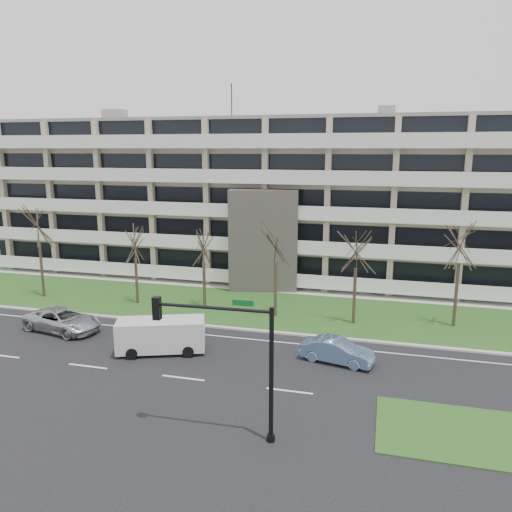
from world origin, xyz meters
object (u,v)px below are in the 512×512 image
(traffic_signal, at_px, (230,349))
(silver_pickup, at_px, (63,320))
(blue_sedan, at_px, (337,351))
(white_van, at_px, (162,333))

(traffic_signal, bearing_deg, silver_pickup, 146.45)
(traffic_signal, bearing_deg, blue_sedan, 65.77)
(silver_pickup, height_order, traffic_signal, traffic_signal)
(white_van, bearing_deg, blue_sedan, -13.54)
(blue_sedan, xyz_separation_m, white_van, (-10.72, -1.20, 0.54))
(white_van, bearing_deg, traffic_signal, -68.35)
(silver_pickup, distance_m, traffic_signal, 18.31)
(silver_pickup, xyz_separation_m, white_van, (8.33, -1.64, 0.47))
(traffic_signal, bearing_deg, white_van, 129.87)
(blue_sedan, bearing_deg, white_van, 108.71)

